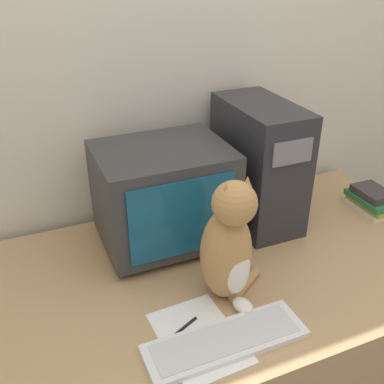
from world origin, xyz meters
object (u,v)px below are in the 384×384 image
Objects in this scene: book_stack at (372,200)px; computer_tower at (258,164)px; crt_monitor at (164,195)px; pen at (179,332)px; cat at (229,246)px; keyboard at (226,341)px.

computer_tower is at bearing 163.81° from book_stack.
computer_tower reaches higher than book_stack.
computer_tower reaches higher than crt_monitor.
pen is at bearing -137.68° from computer_tower.
cat is 0.85m from book_stack.
book_stack reaches higher than keyboard.
keyboard is 0.99m from book_stack.
crt_monitor is 0.37m from cat.
keyboard is at bearing -126.44° from computer_tower.
computer_tower is (0.39, 0.02, 0.04)m from crt_monitor.
computer_tower is at bearing 2.73° from crt_monitor.
cat reaches higher than keyboard.
computer_tower is 1.03× the size of keyboard.
book_stack is at bearing 5.35° from cat.
book_stack is (0.80, 0.24, -0.15)m from cat.
cat is 1.98× the size of book_stack.
book_stack is 1.54× the size of pen.
keyboard is 3.40× the size of pen.
keyboard reaches higher than pen.
book_stack is (0.88, -0.12, -0.15)m from crt_monitor.
crt_monitor is 0.57m from keyboard.
crt_monitor reaches higher than keyboard.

